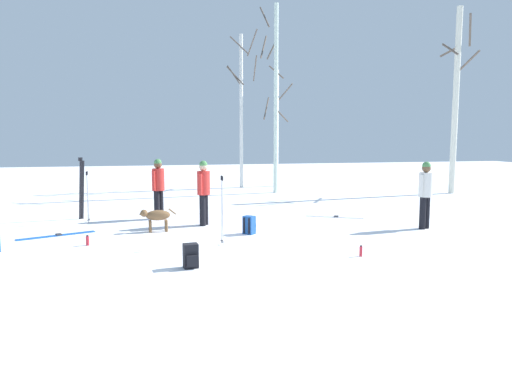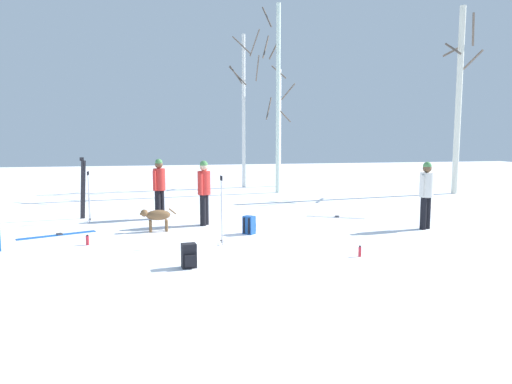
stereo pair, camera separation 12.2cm
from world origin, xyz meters
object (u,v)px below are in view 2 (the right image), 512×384
Objects in this scene: person_1 at (159,185)px; backpack_0 at (249,225)px; ski_pair_lying_0 at (336,217)px; water_bottle_0 at (360,251)px; ski_pair_planted_1 at (83,188)px; ski_poles_0 at (89,195)px; backpack_1 at (189,256)px; birch_tree_0 at (244,107)px; ski_poles_1 at (222,208)px; birch_tree_3 at (459,98)px; person_0 at (426,191)px; birch_tree_1 at (278,96)px; ski_pair_lying_1 at (58,235)px; birch_tree_2 at (279,126)px; dog at (156,216)px; person_2 at (204,188)px; water_bottle_1 at (87,240)px.

backpack_0 is (2.08, -2.65, -0.77)m from person_1.
ski_pair_lying_0 is 4.58m from water_bottle_0.
ski_pair_planted_1 is 1.26× the size of ski_poles_0.
backpack_1 is (0.43, -5.35, -0.77)m from person_1.
ski_poles_1 is at bearing -103.18° from birch_tree_0.
birch_tree_3 is at bearing 16.83° from person_1.
ski_pair_planted_1 reaches higher than person_0.
birch_tree_1 is (1.14, 10.74, 3.87)m from water_bottle_0.
ski_pair_lying_0 and ski_pair_lying_1 have the same top height.
ski_pair_lying_1 is 1.22× the size of ski_poles_0.
birch_tree_2 is (5.65, 7.97, 1.85)m from person_1.
birch_tree_2 is at bearing 69.32° from ski_poles_1.
ski_pair_planted_1 reaches higher than water_bottle_0.
water_bottle_0 is (-1.24, -4.41, 0.09)m from ski_pair_lying_0.
dog is 0.51× the size of ski_pair_planted_1.
birch_tree_1 reaches higher than backpack_0.
birch_tree_3 is (10.84, 4.90, 2.91)m from person_2.
birch_tree_2 is (0.74, 2.49, -1.15)m from birch_tree_1.
birch_tree_3 is (7.08, -1.85, -0.09)m from birch_tree_1.
ski_pair_planted_1 is 14.77m from birch_tree_3.
birch_tree_1 is (-0.10, 6.34, 3.97)m from ski_pair_lying_0.
birch_tree_0 reaches higher than birch_tree_2.
ski_poles_1 is at bearing 146.86° from water_bottle_0.
water_bottle_0 is at bearing -105.71° from ski_pair_lying_0.
ski_pair_planted_1 is 3.99× the size of backpack_1.
birch_tree_3 reaches higher than person_0.
water_bottle_1 is at bearing -173.34° from backpack_0.
person_1 is 0.24× the size of birch_tree_0.
person_1 is 1.14× the size of ski_poles_1.
ski_poles_1 is at bearing 64.01° from backpack_1.
person_0 is 7.22m from person_1.
birch_tree_0 reaches higher than backpack_1.
backpack_0 is (0.81, 0.98, -0.59)m from ski_poles_1.
dog is 0.58× the size of ski_pair_lying_0.
birch_tree_3 reaches higher than ski_poles_1.
birch_tree_2 reaches higher than ski_pair_lying_1.
water_bottle_0 is at bearing -96.04° from birch_tree_1.
ski_pair_planted_1 is 0.32× the size of birch_tree_2.
backpack_0 is (-4.50, 0.34, -0.77)m from person_0.
person_2 is at bearing 124.21° from backpack_0.
backpack_1 is 3.34m from water_bottle_0.
water_bottle_1 is at bearing 131.66° from backpack_1.
person_1 and person_2 have the same top height.
birch_tree_3 is at bearing 24.30° from person_2.
dog is at bearing -93.30° from person_1.
backpack_0 is 9.39m from birch_tree_1.
birch_tree_1 reaches higher than ski_pair_planted_1.
ski_pair_lying_0 is at bearing 44.49° from backpack_1.
ski_pair_lying_1 is (-0.29, -2.37, -0.86)m from ski_pair_planted_1.
backpack_1 is at bearing -48.34° from water_bottle_1.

